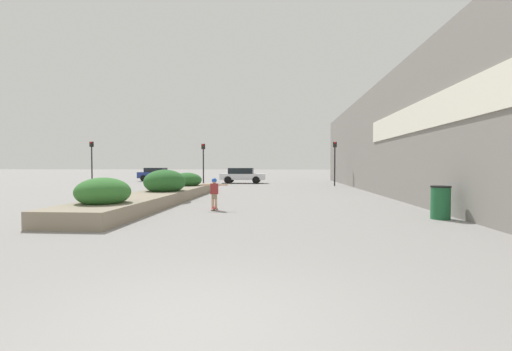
% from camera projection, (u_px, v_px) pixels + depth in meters
% --- Properties ---
extents(ground_plane, '(300.00, 300.00, 0.00)m').
position_uv_depth(ground_plane, '(199.00, 330.00, 3.48)').
color(ground_plane, gray).
extents(building_wall_right, '(0.67, 40.44, 6.55)m').
position_uv_depth(building_wall_right, '(387.00, 137.00, 19.07)').
color(building_wall_right, gray).
rests_on(building_wall_right, ground_plane).
extents(planter_box, '(2.16, 14.48, 1.49)m').
position_uv_depth(planter_box, '(161.00, 191.00, 15.89)').
color(planter_box, gray).
rests_on(planter_box, ground_plane).
extents(skateboard, '(0.23, 0.64, 0.09)m').
position_uv_depth(skateboard, '(214.00, 208.00, 12.93)').
color(skateboard, maroon).
rests_on(skateboard, ground_plane).
extents(skateboarder, '(1.05, 0.19, 1.12)m').
position_uv_depth(skateboarder, '(214.00, 190.00, 12.91)').
color(skateboarder, tan).
rests_on(skateboarder, skateboard).
extents(trash_bin, '(0.60, 0.60, 1.05)m').
position_uv_depth(trash_bin, '(441.00, 202.00, 10.74)').
color(trash_bin, '#1E5B33').
rests_on(trash_bin, ground_plane).
extents(car_leftmost, '(4.28, 1.85, 1.34)m').
position_uv_depth(car_leftmost, '(426.00, 175.00, 34.21)').
color(car_leftmost, silver).
rests_on(car_leftmost, ground_plane).
extents(car_center_left, '(3.83, 1.92, 1.45)m').
position_uv_depth(car_center_left, '(157.00, 174.00, 37.36)').
color(car_center_left, navy).
rests_on(car_center_left, ground_plane).
extents(car_center_right, '(4.26, 1.86, 1.46)m').
position_uv_depth(car_center_right, '(242.00, 175.00, 32.76)').
color(car_center_right, silver).
rests_on(car_center_right, ground_plane).
extents(traffic_light_left, '(0.28, 0.30, 3.54)m').
position_uv_depth(traffic_light_left, '(203.00, 157.00, 29.10)').
color(traffic_light_left, black).
rests_on(traffic_light_left, ground_plane).
extents(traffic_light_right, '(0.28, 0.30, 3.65)m').
position_uv_depth(traffic_light_right, '(335.00, 156.00, 28.30)').
color(traffic_light_right, black).
rests_on(traffic_light_right, ground_plane).
extents(traffic_light_far_left, '(0.28, 0.30, 3.77)m').
position_uv_depth(traffic_light_far_left, '(92.00, 156.00, 29.71)').
color(traffic_light_far_left, black).
rests_on(traffic_light_far_left, ground_plane).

